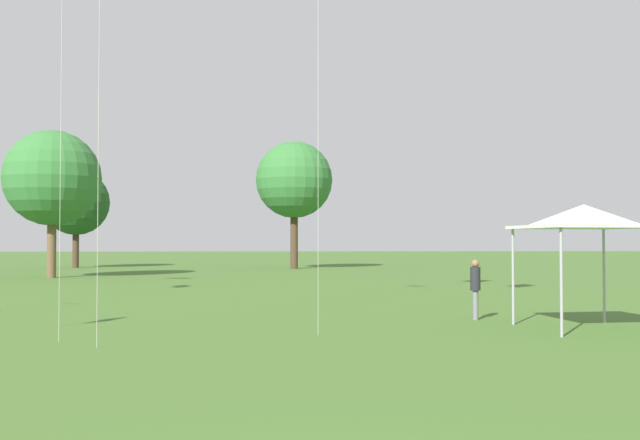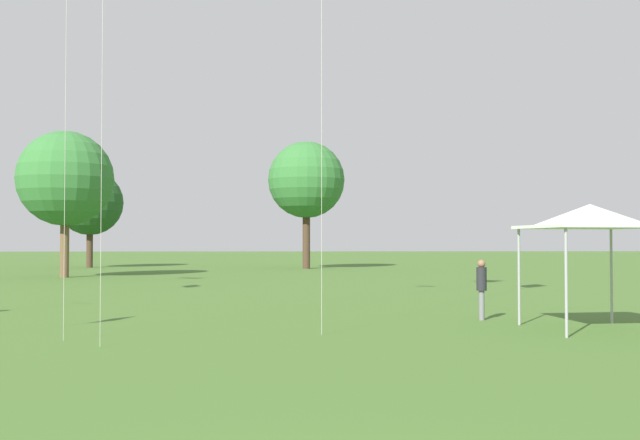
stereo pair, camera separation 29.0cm
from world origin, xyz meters
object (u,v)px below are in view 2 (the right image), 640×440
at_px(distant_tree_0, 65,179).
at_px(distant_tree_2, 90,203).
at_px(person_standing_1, 482,283).
at_px(canopy_tent, 590,217).
at_px(distant_tree_1, 306,180).

distance_m(distant_tree_0, distant_tree_2, 17.00).
relative_size(person_standing_1, canopy_tent, 0.53).
distance_m(distant_tree_1, distant_tree_2, 18.10).
xyz_separation_m(distant_tree_0, distant_tree_2, (-2.96, 16.73, -0.60)).
bearing_deg(canopy_tent, person_standing_1, 131.93).
bearing_deg(canopy_tent, distant_tree_2, 118.57).
relative_size(canopy_tent, distant_tree_0, 0.36).
distance_m(person_standing_1, distant_tree_0, 31.54).
height_order(canopy_tent, distant_tree_1, distant_tree_1).
relative_size(person_standing_1, distant_tree_1, 0.17).
height_order(person_standing_1, distant_tree_2, distant_tree_2).
height_order(canopy_tent, distant_tree_2, distant_tree_2).
xyz_separation_m(distant_tree_0, distant_tree_1, (14.79, 13.56, 1.06)).
bearing_deg(person_standing_1, distant_tree_1, -168.34).
relative_size(distant_tree_0, distant_tree_1, 0.88).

